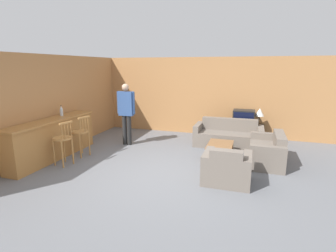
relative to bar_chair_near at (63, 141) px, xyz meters
The scene contains 15 objects.
ground_plane 2.40m from the bar_chair_near, ahead, with size 24.00×24.00×0.00m, color slate.
wall_back 4.64m from the bar_chair_near, 59.68° to the left, with size 9.40×0.08×2.60m.
wall_left 1.97m from the bar_chair_near, 119.45° to the left, with size 0.08×8.72×2.60m.
bar_counter 0.65m from the bar_chair_near, 150.45° to the left, with size 0.55×2.78×1.01m.
bar_chair_near is the anchor object (origin of this frame).
bar_chair_mid 0.68m from the bar_chair_near, 90.01° to the left, with size 0.50×0.50×1.06m.
couch_far 4.52m from the bar_chair_near, 37.71° to the left, with size 1.94×0.83×0.78m.
armchair_near 3.79m from the bar_chair_near, ahead, with size 0.94×0.79×0.76m.
loveseat_right 4.90m from the bar_chair_near, 19.32° to the left, with size 0.77×1.40×0.75m.
coffee_table 3.83m from the bar_chair_near, 24.94° to the left, with size 0.62×0.95×0.37m.
tv_unit 5.34m from the bar_chair_near, 42.17° to the left, with size 1.24×0.50×0.50m.
tv 5.33m from the bar_chair_near, 42.15° to the left, with size 0.66×0.48×0.46m.
bottle 1.16m from the bar_chair_near, 128.66° to the left, with size 0.08×0.08×0.28m.
table_lamp 5.69m from the bar_chair_near, 39.05° to the left, with size 0.27×0.27×0.54m.
person_by_window 2.13m from the bar_chair_near, 71.24° to the left, with size 0.55×0.20×1.81m.
Camera 1 is at (1.85, -5.09, 2.30)m, focal length 28.00 mm.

